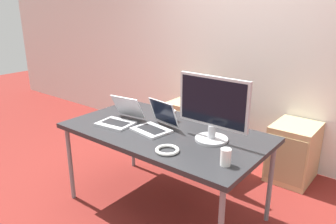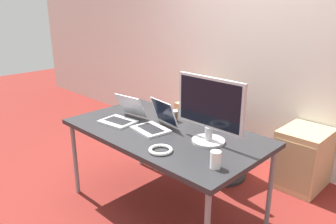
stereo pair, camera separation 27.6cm
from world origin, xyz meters
name	(u,v)px [view 1 (the left image)]	position (x,y,z in m)	size (l,w,h in m)	color
ground_plane	(165,208)	(0.00, 0.00, 0.00)	(14.00, 14.00, 0.00)	maroon
wall_back	(250,48)	(0.00, 1.56, 1.30)	(10.00, 0.05, 2.60)	silver
desk	(165,135)	(0.00, 0.00, 0.73)	(1.73, 0.95, 0.77)	#28282B
office_chair	(210,141)	(-0.01, 0.79, 0.39)	(0.56, 0.60, 1.06)	#232326
cabinet_left	(189,124)	(-0.63, 1.27, 0.31)	(0.43, 0.52, 0.61)	tan
cabinet_right	(293,152)	(0.72, 1.27, 0.31)	(0.43, 0.52, 0.61)	tan
water_bottle	(189,93)	(-0.63, 1.27, 0.73)	(0.07, 0.07, 0.24)	silver
laptop_left	(155,124)	(-0.07, -0.04, 0.82)	(0.33, 0.36, 0.24)	silver
laptop_right	(120,118)	(-0.43, -0.11, 0.82)	(0.33, 0.38, 0.23)	silver
monitor	(213,109)	(0.42, 0.06, 1.04)	(0.59, 0.26, 0.51)	#B7B7BC
coffee_cup_white	(226,157)	(0.71, -0.24, 0.83)	(0.07, 0.07, 0.12)	white
coffee_cup_brown	(171,116)	(-0.09, 0.22, 0.82)	(0.08, 0.08, 0.10)	brown
cable_coil	(167,150)	(0.28, -0.32, 0.79)	(0.18, 0.18, 0.03)	white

